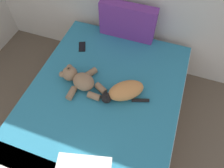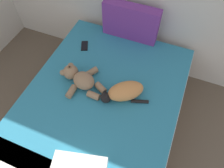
# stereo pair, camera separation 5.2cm
# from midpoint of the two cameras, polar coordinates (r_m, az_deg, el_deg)

# --- Properties ---
(bed) EXTENTS (1.49, 1.96, 0.55)m
(bed) POSITION_cam_midpoint_polar(r_m,az_deg,el_deg) (2.21, -3.30, -7.55)
(bed) COLOR olive
(bed) RESTS_ON ground_plane
(patterned_cushion) EXTENTS (0.62, 0.13, 0.40)m
(patterned_cushion) POSITION_cam_midpoint_polar(r_m,az_deg,el_deg) (2.40, 3.58, 16.56)
(patterned_cushion) COLOR #72338C
(patterned_cushion) RESTS_ON bed
(cat) EXTENTS (0.43, 0.36, 0.15)m
(cat) POSITION_cam_midpoint_polar(r_m,az_deg,el_deg) (1.93, 2.54, -2.01)
(cat) COLOR #D18447
(cat) RESTS_ON bed
(teddy_bear) EXTENTS (0.49, 0.42, 0.16)m
(teddy_bear) POSITION_cam_midpoint_polar(r_m,az_deg,el_deg) (2.03, -9.50, 1.16)
(teddy_bear) COLOR #937051
(teddy_bear) RESTS_ON bed
(cell_phone) EXTENTS (0.12, 0.16, 0.01)m
(cell_phone) POSITION_cam_midpoint_polar(r_m,az_deg,el_deg) (2.41, -8.75, 9.98)
(cell_phone) COLOR black
(cell_phone) RESTS_ON bed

